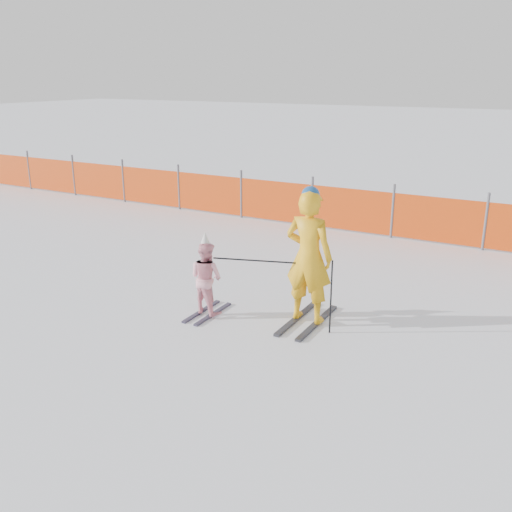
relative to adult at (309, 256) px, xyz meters
The scene contains 5 objects.
ground 1.49m from the adult, 136.42° to the right, with size 120.00×120.00×0.00m, color white.
adult is the anchor object (origin of this frame).
child 1.64m from the adult, 162.27° to the right, with size 0.62×0.98×1.34m.
ski_poles 0.42m from the adult, 132.60° to the right, with size 1.85×0.43×1.12m.
safety_fence 7.53m from the adult, 135.95° to the left, with size 17.81×0.06×1.25m.
Camera 1 is at (3.95, -6.64, 3.62)m, focal length 40.00 mm.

